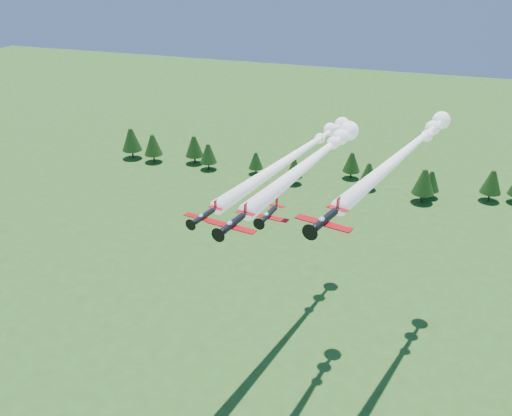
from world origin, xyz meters
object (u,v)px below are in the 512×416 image
(plane_lead, at_px, (316,157))
(plane_right, at_px, (407,150))
(plane_left, at_px, (299,152))
(plane_slot, at_px, (268,214))

(plane_lead, height_order, plane_right, plane_lead)
(plane_left, bearing_deg, plane_slot, -73.36)
(plane_left, relative_size, plane_slot, 7.76)
(plane_left, xyz_separation_m, plane_right, (21.54, -6.38, 5.14))
(plane_lead, distance_m, plane_slot, 13.51)
(plane_slot, bearing_deg, plane_right, 55.29)
(plane_lead, bearing_deg, plane_left, 122.21)
(plane_left, bearing_deg, plane_lead, -55.78)
(plane_left, bearing_deg, plane_right, -4.36)
(plane_right, bearing_deg, plane_slot, -116.28)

